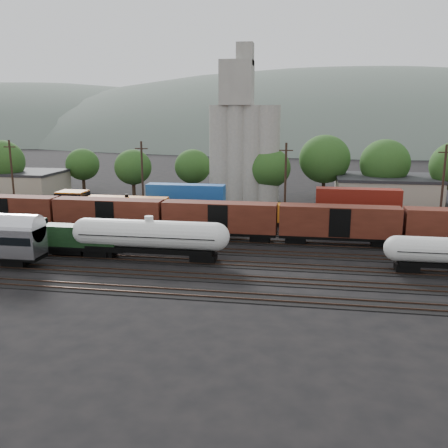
% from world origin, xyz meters
% --- Properties ---
extents(ground, '(600.00, 600.00, 0.00)m').
position_xyz_m(ground, '(0.00, 0.00, 0.00)').
color(ground, black).
extents(tracks, '(180.00, 33.20, 0.20)m').
position_xyz_m(tracks, '(0.00, 0.00, 0.05)').
color(tracks, black).
rests_on(tracks, ground).
extents(green_locomotive, '(15.13, 2.67, 4.00)m').
position_xyz_m(green_locomotive, '(-13.30, -5.00, 2.31)').
color(green_locomotive, black).
rests_on(green_locomotive, ground).
extents(tank_car_a, '(18.65, 3.34, 4.89)m').
position_xyz_m(tank_car_a, '(-2.15, -5.00, 2.89)').
color(tank_car_a, silver).
rests_on(tank_car_a, ground).
extents(orange_locomotive, '(20.06, 3.34, 5.02)m').
position_xyz_m(orange_locomotive, '(-13.81, 10.00, 2.84)').
color(orange_locomotive, black).
rests_on(orange_locomotive, ground).
extents(boxcar_string, '(138.20, 2.90, 4.20)m').
position_xyz_m(boxcar_string, '(-11.14, 5.00, 3.12)').
color(boxcar_string, black).
rests_on(boxcar_string, ground).
extents(container_wall, '(178.40, 2.60, 5.80)m').
position_xyz_m(container_wall, '(2.45, 15.00, 2.34)').
color(container_wall, black).
rests_on(container_wall, ground).
extents(grain_silo, '(13.40, 5.00, 29.00)m').
position_xyz_m(grain_silo, '(3.28, 36.00, 11.26)').
color(grain_silo, '#9A978D').
rests_on(grain_silo, ground).
extents(industrial_sheds, '(119.38, 17.26, 5.10)m').
position_xyz_m(industrial_sheds, '(6.63, 35.25, 2.56)').
color(industrial_sheds, '#9E937F').
rests_on(industrial_sheds, ground).
extents(tree_band, '(165.08, 20.18, 13.63)m').
position_xyz_m(tree_band, '(13.32, 37.44, 7.12)').
color(tree_band, black).
rests_on(tree_band, ground).
extents(utility_poles, '(122.20, 0.36, 12.00)m').
position_xyz_m(utility_poles, '(0.00, 22.00, 6.21)').
color(utility_poles, black).
rests_on(utility_poles, ground).
extents(distant_hills, '(860.00, 286.00, 130.00)m').
position_xyz_m(distant_hills, '(23.92, 260.00, -20.56)').
color(distant_hills, '#59665B').
rests_on(distant_hills, ground).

